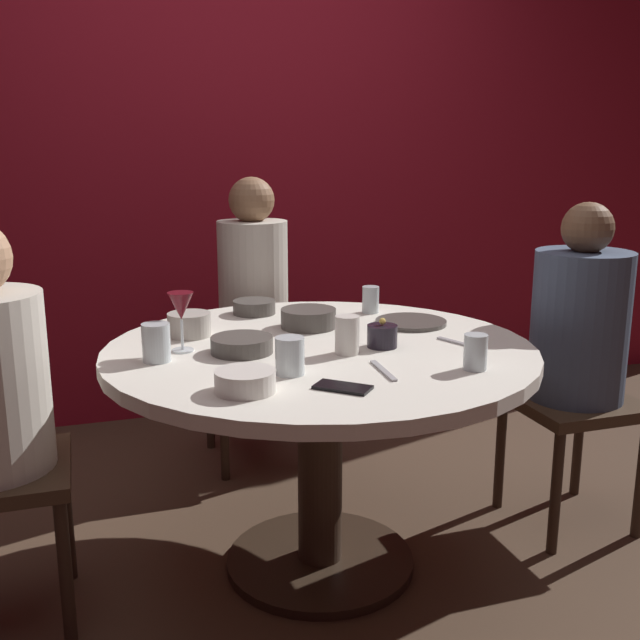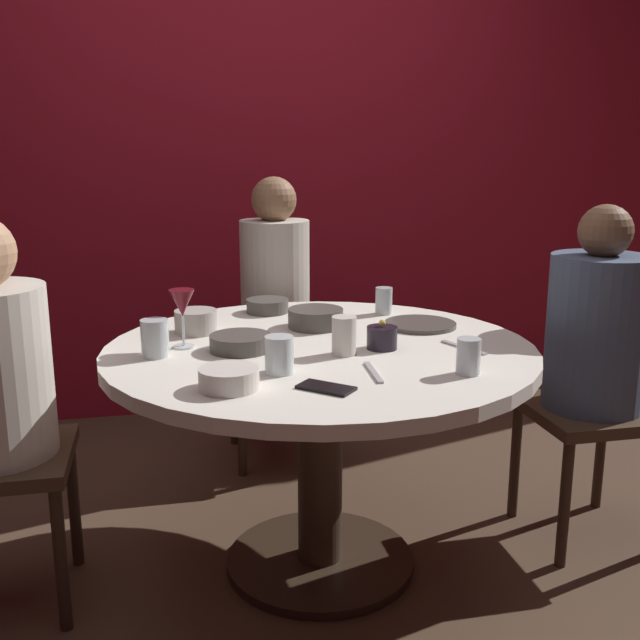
{
  "view_description": "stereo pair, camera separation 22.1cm",
  "coord_description": "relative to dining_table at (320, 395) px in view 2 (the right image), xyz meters",
  "views": [
    {
      "loc": [
        -0.67,
        -2.05,
        1.32
      ],
      "look_at": [
        0.0,
        0.0,
        0.81
      ],
      "focal_mm": 41.74,
      "sensor_mm": 36.0,
      "label": 1
    },
    {
      "loc": [
        -0.45,
        -2.11,
        1.32
      ],
      "look_at": [
        0.0,
        0.0,
        0.81
      ],
      "focal_mm": 41.74,
      "sensor_mm": 36.0,
      "label": 2
    }
  ],
  "objects": [
    {
      "name": "bowl_rice_portion",
      "position": [
        -0.36,
        0.24,
        0.19
      ],
      "size": [
        0.14,
        0.14,
        0.07
      ],
      "primitive_type": "cylinder",
      "color": "#B2ADA3",
      "rests_on": "dining_table"
    },
    {
      "name": "candle_holder",
      "position": [
        0.17,
        -0.07,
        0.19
      ],
      "size": [
        0.09,
        0.09,
        0.09
      ],
      "color": "black",
      "rests_on": "dining_table"
    },
    {
      "name": "bowl_small_white",
      "position": [
        -0.3,
        -0.35,
        0.18
      ],
      "size": [
        0.15,
        0.15,
        0.05
      ],
      "primitive_type": "cylinder",
      "color": "silver",
      "rests_on": "dining_table"
    },
    {
      "name": "back_wall",
      "position": [
        0.0,
        1.58,
        0.72
      ],
      "size": [
        6.0,
        0.1,
        2.6
      ],
      "primitive_type": "cube",
      "color": "maroon",
      "rests_on": "ground"
    },
    {
      "name": "wine_glass",
      "position": [
        -0.4,
        0.07,
        0.29
      ],
      "size": [
        0.08,
        0.08,
        0.18
      ],
      "color": "silver",
      "rests_on": "dining_table"
    },
    {
      "name": "cup_near_candle",
      "position": [
        -0.48,
        -0.01,
        0.21
      ],
      "size": [
        0.08,
        0.08,
        0.11
      ],
      "primitive_type": "cylinder",
      "color": "silver",
      "rests_on": "dining_table"
    },
    {
      "name": "cup_center_front",
      "position": [
        0.05,
        -0.11,
        0.21
      ],
      "size": [
        0.07,
        0.07,
        0.11
      ],
      "primitive_type": "cylinder",
      "color": "silver",
      "rests_on": "dining_table"
    },
    {
      "name": "dining_table",
      "position": [
        0.0,
        0.0,
        0.0
      ],
      "size": [
        1.3,
        1.3,
        0.73
      ],
      "color": "silver",
      "rests_on": "ground"
    },
    {
      "name": "dinner_plate",
      "position": [
        0.38,
        0.17,
        0.16
      ],
      "size": [
        0.24,
        0.24,
        0.01
      ],
      "primitive_type": "cylinder",
      "color": "#4C4742",
      "rests_on": "dining_table"
    },
    {
      "name": "bowl_salad_center",
      "position": [
        0.03,
        0.23,
        0.19
      ],
      "size": [
        0.18,
        0.18,
        0.06
      ],
      "primitive_type": "cylinder",
      "color": "#4C4742",
      "rests_on": "dining_table"
    },
    {
      "name": "cup_by_right_diner",
      "position": [
        -0.16,
        -0.24,
        0.21
      ],
      "size": [
        0.08,
        0.08,
        0.1
      ],
      "primitive_type": "cylinder",
      "color": "silver",
      "rests_on": "dining_table"
    },
    {
      "name": "seated_diner_right",
      "position": [
        0.92,
        0.0,
        0.13
      ],
      "size": [
        0.4,
        0.4,
        1.14
      ],
      "rotation": [
        0.0,
        0.0,
        3.14
      ],
      "color": "#3F2D1E",
      "rests_on": "ground"
    },
    {
      "name": "seated_diner_back",
      "position": [
        0.0,
        0.89,
        0.16
      ],
      "size": [
        0.4,
        0.4,
        1.2
      ],
      "rotation": [
        0.0,
        0.0,
        4.71
      ],
      "color": "#3F2D1E",
      "rests_on": "ground"
    },
    {
      "name": "knife_near_plate",
      "position": [
        0.08,
        -0.3,
        0.16
      ],
      "size": [
        0.03,
        0.18,
        0.01
      ],
      "primitive_type": "cube",
      "rotation": [
        0.0,
        0.0,
        -0.07
      ],
      "color": "#B7B7BC",
      "rests_on": "dining_table"
    },
    {
      "name": "bowl_sauce_side",
      "position": [
        -0.24,
        -0.0,
        0.18
      ],
      "size": [
        0.18,
        0.18,
        0.05
      ],
      "primitive_type": "cylinder",
      "color": "#4C4742",
      "rests_on": "dining_table"
    },
    {
      "name": "bowl_serving_large",
      "position": [
        -0.09,
        0.49,
        0.18
      ],
      "size": [
        0.15,
        0.15,
        0.05
      ],
      "primitive_type": "cylinder",
      "color": "#4C4742",
      "rests_on": "dining_table"
    },
    {
      "name": "cup_by_left_diner",
      "position": [
        0.32,
        -0.36,
        0.21
      ],
      "size": [
        0.06,
        0.06,
        0.1
      ],
      "primitive_type": "cylinder",
      "color": "silver",
      "rests_on": "dining_table"
    },
    {
      "name": "cell_phone",
      "position": [
        -0.07,
        -0.4,
        0.16
      ],
      "size": [
        0.15,
        0.15,
        0.01
      ],
      "primitive_type": "cube",
      "rotation": [
        0.0,
        0.0,
        3.98
      ],
      "color": "black",
      "rests_on": "dining_table"
    },
    {
      "name": "fork_near_plate",
      "position": [
        0.41,
        -0.12,
        0.16
      ],
      "size": [
        0.08,
        0.17,
        0.01
      ],
      "primitive_type": "cube",
      "rotation": [
        0.0,
        0.0,
        0.37
      ],
      "color": "#B7B7BC",
      "rests_on": "dining_table"
    },
    {
      "name": "cup_far_edge",
      "position": [
        0.31,
        0.38,
        0.2
      ],
      "size": [
        0.06,
        0.06,
        0.1
      ],
      "primitive_type": "cylinder",
      "color": "silver",
      "rests_on": "dining_table"
    },
    {
      "name": "ground_plane",
      "position": [
        0.0,
        0.0,
        -0.58
      ],
      "size": [
        8.0,
        8.0,
        0.0
      ],
      "primitive_type": "plane",
      "color": "#4C3828"
    }
  ]
}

